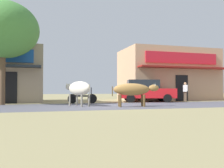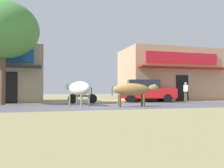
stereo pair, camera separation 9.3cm
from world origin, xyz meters
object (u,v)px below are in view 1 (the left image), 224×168
Objects in this scene: parked_motorcycle at (83,96)px; pedestrian_by_shop at (185,90)px; cow_far_dark at (133,90)px; cow_near_brown at (79,89)px; roadside_tree at (3,30)px; parked_hatchback_car at (146,91)px.

pedestrian_by_shop is (8.14, 0.48, 0.40)m from parked_motorcycle.
parked_motorcycle is at bearing 118.00° from cow_far_dark.
pedestrian_by_shop reaches higher than cow_far_dark.
cow_near_brown is at bearing 152.06° from cow_far_dark.
roadside_tree reaches higher than cow_near_brown.
cow_near_brown is at bearing -150.58° from parked_hatchback_car.
pedestrian_by_shop reaches higher than parked_motorcycle.
roadside_tree is 6.38m from parked_motorcycle.
pedestrian_by_shop is at bearing 35.64° from cow_far_dark.
parked_motorcycle is at bearing 2.41° from roadside_tree.
cow_far_dark is at bearing -144.36° from pedestrian_by_shop.
cow_near_brown is 3.06m from cow_far_dark.
parked_motorcycle is 1.28× the size of pedestrian_by_shop.
roadside_tree is 8.68m from cow_far_dark.
cow_far_dark is 1.73× the size of pedestrian_by_shop.
parked_hatchback_car is at bearing 7.63° from parked_motorcycle.
parked_motorcycle is at bearing -176.63° from pedestrian_by_shop.
cow_far_dark is at bearing -62.00° from parked_motorcycle.
parked_hatchback_car is 3.31m from pedestrian_by_shop.
parked_hatchback_car is at bearing 58.49° from cow_far_dark.
parked_hatchback_car reaches higher than parked_motorcycle.
roadside_tree is 5.99m from cow_near_brown.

